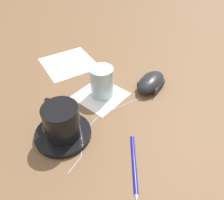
% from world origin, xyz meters
% --- Properties ---
extents(ground_plane, '(3.00, 3.00, 0.00)m').
position_xyz_m(ground_plane, '(0.00, 0.00, 0.00)').
color(ground_plane, brown).
extents(saucer, '(0.13, 0.13, 0.01)m').
position_xyz_m(saucer, '(0.13, -0.03, 0.01)').
color(saucer, black).
rests_on(saucer, ground).
extents(coffee_cup, '(0.08, 0.10, 0.07)m').
position_xyz_m(coffee_cup, '(0.13, -0.03, 0.05)').
color(coffee_cup, black).
rests_on(coffee_cup, saucer).
extents(computer_mouse, '(0.12, 0.09, 0.04)m').
position_xyz_m(computer_mouse, '(-0.09, 0.13, 0.02)').
color(computer_mouse, black).
rests_on(computer_mouse, ground).
extents(mouse_cable, '(0.26, 0.10, 0.00)m').
position_xyz_m(mouse_cable, '(0.08, 0.04, 0.00)').
color(mouse_cable, gray).
rests_on(mouse_cable, ground).
extents(napkin_under_glass, '(0.16, 0.16, 0.00)m').
position_xyz_m(napkin_under_glass, '(-0.02, 0.01, 0.00)').
color(napkin_under_glass, white).
rests_on(napkin_under_glass, ground).
extents(drinking_glass, '(0.06, 0.06, 0.08)m').
position_xyz_m(drinking_glass, '(-0.03, 0.01, 0.04)').
color(drinking_glass, silver).
rests_on(drinking_glass, napkin_under_glass).
extents(napkin_spare, '(0.22, 0.22, 0.00)m').
position_xyz_m(napkin_spare, '(-0.14, -0.15, 0.00)').
color(napkin_spare, white).
rests_on(napkin_spare, ground).
extents(pen, '(0.14, 0.05, 0.01)m').
position_xyz_m(pen, '(0.16, 0.14, 0.00)').
color(pen, navy).
rests_on(pen, ground).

